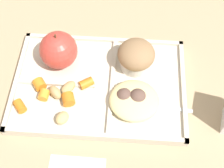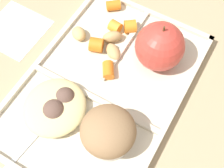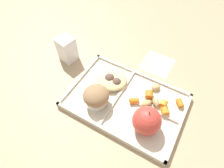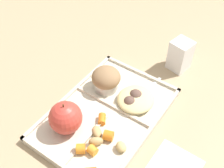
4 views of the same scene
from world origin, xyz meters
name	(u,v)px [view 4 (image 4 of 4)]	position (x,y,z in m)	size (l,w,h in m)	color
ground	(106,117)	(0.00, 0.00, 0.00)	(6.00, 6.00, 0.00)	tan
lunch_tray	(106,115)	(0.00, 0.00, 0.01)	(0.39, 0.27, 0.02)	beige
green_apple	(66,118)	(-0.10, 0.06, 0.06)	(0.09, 0.09, 0.10)	#C63D33
bran_muffin	(106,79)	(0.08, 0.06, 0.05)	(0.09, 0.09, 0.07)	silver
carrot_slice_center	(108,136)	(-0.06, -0.05, 0.03)	(0.03, 0.03, 0.02)	orange
carrot_slice_tilted	(93,150)	(-0.12, -0.04, 0.03)	(0.02, 0.02, 0.02)	orange
carrot_slice_near_corner	(81,149)	(-0.13, -0.02, 0.03)	(0.03, 0.03, 0.02)	orange
carrot_slice_large	(102,119)	(-0.03, -0.01, 0.03)	(0.02, 0.02, 0.03)	orange
potato_chunk_large	(96,141)	(-0.10, -0.04, 0.03)	(0.04, 0.02, 0.02)	tan
potato_chunk_browned	(97,132)	(-0.07, -0.02, 0.02)	(0.04, 0.02, 0.02)	tan
potato_chunk_golden	(121,147)	(-0.07, -0.10, 0.03)	(0.03, 0.03, 0.02)	tan
egg_noodle_pile	(136,99)	(0.08, -0.05, 0.03)	(0.11, 0.11, 0.03)	beige
meatball_back	(136,96)	(0.09, -0.04, 0.04)	(0.04, 0.04, 0.04)	brown
meatball_front	(138,103)	(0.07, -0.06, 0.03)	(0.03, 0.03, 0.03)	#755B4C
meatball_center	(139,99)	(0.09, -0.05, 0.03)	(0.03, 0.03, 0.03)	brown
meatball_side	(130,102)	(0.06, -0.04, 0.03)	(0.04, 0.04, 0.04)	brown
plastic_fork	(144,93)	(0.13, -0.05, 0.02)	(0.14, 0.03, 0.00)	silver
milk_carton	(180,55)	(0.30, -0.07, 0.05)	(0.06, 0.06, 0.10)	white
paper_napkin	(175,167)	(-0.03, -0.23, 0.00)	(0.12, 0.12, 0.00)	white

